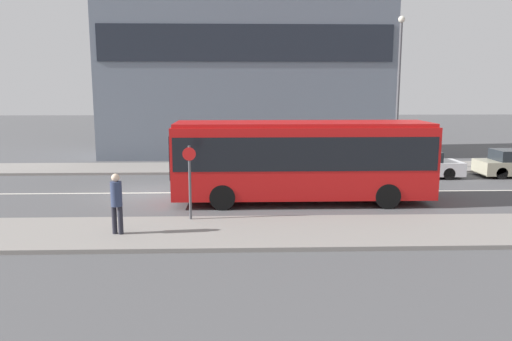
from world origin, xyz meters
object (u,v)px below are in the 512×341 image
(street_lamp, at_px, (399,79))
(bus_stop_sign, at_px, (190,176))
(parked_car_0, at_px, (415,165))
(city_bus, at_px, (302,156))
(pedestrian_near_stop, at_px, (116,200))

(street_lamp, bearing_deg, bus_stop_sign, -134.67)
(parked_car_0, relative_size, street_lamp, 0.56)
(city_bus, height_order, street_lamp, street_lamp)
(city_bus, bearing_deg, parked_car_0, 35.08)
(pedestrian_near_stop, distance_m, street_lamp, 17.49)
(city_bus, xyz_separation_m, bus_stop_sign, (-4.12, -2.97, -0.24))
(bus_stop_sign, bearing_deg, pedestrian_near_stop, -141.47)
(city_bus, height_order, parked_car_0, city_bus)
(city_bus, xyz_separation_m, street_lamp, (6.06, 7.32, 3.12))
(parked_car_0, xyz_separation_m, pedestrian_near_stop, (-12.63, -9.93, 0.56))
(pedestrian_near_stop, bearing_deg, parked_car_0, 51.98)
(city_bus, xyz_separation_m, pedestrian_near_stop, (-6.17, -4.60, -0.64))
(bus_stop_sign, relative_size, street_lamp, 0.31)
(pedestrian_near_stop, height_order, street_lamp, street_lamp)
(bus_stop_sign, bearing_deg, parked_car_0, 38.10)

